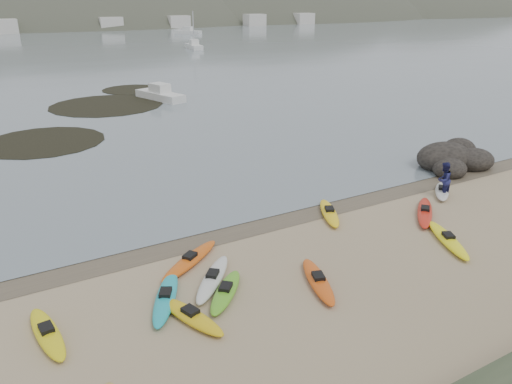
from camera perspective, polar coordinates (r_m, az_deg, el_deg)
ground at (r=24.13m, az=0.00°, el=-3.31°), size 600.00×600.00×0.00m
wet_sand at (r=23.90m, az=0.36°, el=-3.57°), size 60.00×60.00×0.00m
kayaks at (r=20.63m, az=4.11°, el=-7.43°), size 22.55×8.46×0.34m
person_east at (r=28.45m, az=20.66°, el=1.30°), size 1.11×0.97×1.95m
rock_cluster at (r=34.17m, az=21.61°, el=3.16°), size 5.42×4.01×1.90m
kelp_mats at (r=49.83m, az=-17.77°, el=8.81°), size 20.19×26.19×0.04m
moored_boats at (r=102.96m, az=-22.48°, el=14.61°), size 99.66×94.81×1.12m
far_hills at (r=220.35m, az=-17.06°, el=13.83°), size 550.00×135.00×80.00m
far_town at (r=165.05m, az=-25.18°, el=16.79°), size 199.00×5.00×4.00m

